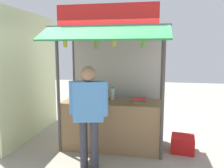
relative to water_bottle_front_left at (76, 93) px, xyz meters
name	(u,v)px	position (x,y,z in m)	size (l,w,h in m)	color
ground_plane	(112,147)	(0.77, -0.06, -1.11)	(20.00, 20.00, 0.00)	#9E9384
stall_counter	(112,124)	(0.77, -0.06, -0.63)	(1.96, 0.74, 0.97)	olive
stall_structure	(113,65)	(0.77, 0.09, 0.57)	(2.16, 1.64, 2.76)	#4C4742
water_bottle_front_left	(76,93)	(0.00, 0.00, 0.00)	(0.08, 0.08, 0.30)	silver
water_bottle_back_right	(113,94)	(0.75, 0.11, -0.02)	(0.07, 0.07, 0.26)	silver
water_bottle_far_right	(75,91)	(-0.07, 0.14, 0.01)	(0.09, 0.09, 0.32)	silver
magazine_stack_rear_center	(97,99)	(0.49, -0.17, -0.09)	(0.20, 0.28, 0.10)	purple
magazine_stack_front_right	(139,100)	(1.31, -0.08, -0.10)	(0.26, 0.27, 0.08)	yellow
banana_bunch_leftmost	(143,43)	(1.39, -0.53, 0.99)	(0.11, 0.11, 0.26)	#332D23
banana_bunch_inner_right	(114,43)	(0.89, -0.53, 1.01)	(0.09, 0.09, 0.23)	#332D23
banana_bunch_rightmost	(65,44)	(0.00, -0.53, 0.99)	(0.10, 0.10, 0.25)	#332D23
banana_bunch_inner_left	(96,44)	(0.58, -0.53, 0.98)	(0.10, 0.10, 0.27)	#332D23
vendor_person	(89,108)	(0.54, -0.95, -0.07)	(0.66, 0.31, 1.74)	#383842
plastic_crate	(183,144)	(2.18, 0.00, -0.96)	(0.44, 0.44, 0.31)	red
neighbour_wall	(28,76)	(-1.21, 0.24, 0.30)	(0.20, 2.40, 2.81)	beige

